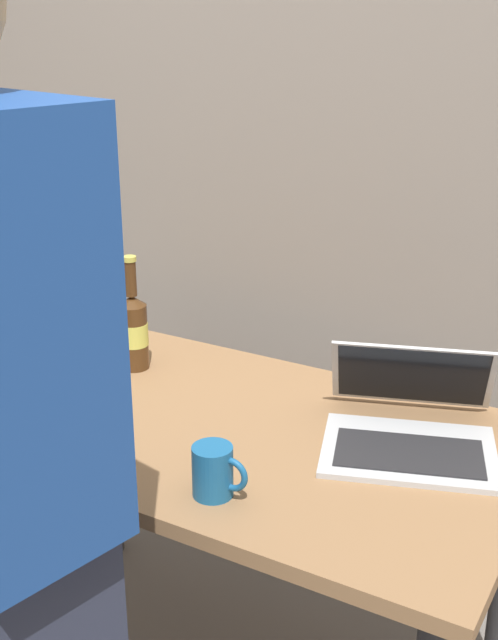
# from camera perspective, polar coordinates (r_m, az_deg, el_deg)

# --- Properties ---
(desk) EXTENTS (1.31, 0.73, 0.74)m
(desk) POSITION_cam_1_polar(r_m,az_deg,el_deg) (1.84, -2.03, -10.98)
(desk) COLOR olive
(desk) RESTS_ON ground
(laptop) EXTENTS (0.44, 0.44, 0.18)m
(laptop) POSITION_cam_1_polar(r_m,az_deg,el_deg) (1.72, 11.25, -7.19)
(laptop) COLOR #B7BABC
(laptop) RESTS_ON desk
(beer_bottle_amber) EXTENTS (0.07, 0.07, 0.29)m
(beer_bottle_amber) POSITION_cam_1_polar(r_m,az_deg,el_deg) (2.01, -8.14, -0.63)
(beer_bottle_amber) COLOR #472B14
(beer_bottle_amber) RESTS_ON desk
(beer_bottle_green) EXTENTS (0.07, 0.07, 0.29)m
(beer_bottle_green) POSITION_cam_1_polar(r_m,az_deg,el_deg) (2.13, -12.62, 0.37)
(beer_bottle_green) COLOR #1E5123
(beer_bottle_green) RESTS_ON desk
(beer_bottle_brown) EXTENTS (0.08, 0.08, 0.30)m
(beer_bottle_brown) POSITION_cam_1_polar(r_m,az_deg,el_deg) (2.05, -15.60, -0.34)
(beer_bottle_brown) COLOR #333333
(beer_bottle_brown) RESTS_ON desk
(coffee_mug) EXTENTS (0.11, 0.08, 0.10)m
(coffee_mug) POSITION_cam_1_polar(r_m,az_deg,el_deg) (1.50, -2.46, -10.59)
(coffee_mug) COLOR #19598C
(coffee_mug) RESTS_ON desk
(back_wall) EXTENTS (6.00, 0.10, 2.60)m
(back_wall) POSITION_cam_1_polar(r_m,az_deg,el_deg) (2.19, 7.32, 13.41)
(back_wall) COLOR gray
(back_wall) RESTS_ON ground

